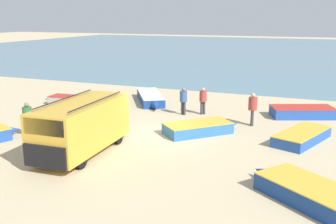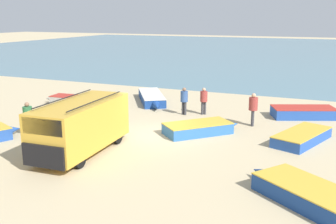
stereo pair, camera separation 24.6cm
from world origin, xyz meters
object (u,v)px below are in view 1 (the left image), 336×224
parked_van (82,125)px  fishing_rowboat_1 (200,128)px  fishing_rowboat_3 (71,101)px  fishing_rowboat_4 (151,98)px  fisherman_1 (183,99)px  fisherman_3 (203,98)px  fisherman_0 (253,106)px  fishing_rowboat_6 (309,193)px  fisherman_2 (27,116)px  fishing_rowboat_2 (304,112)px  fishing_rowboat_0 (303,136)px

parked_van → fishing_rowboat_1: size_ratio=1.48×
fishing_rowboat_3 → fishing_rowboat_4: fishing_rowboat_4 is taller
fisherman_1 → fisherman_3: (1.06, 0.54, -0.01)m
fisherman_0 → fishing_rowboat_6: bearing=101.1°
fishing_rowboat_3 → fisherman_2: fisherman_2 is taller
fishing_rowboat_2 → fisherman_1: bearing=175.1°
fishing_rowboat_2 → fishing_rowboat_1: bearing=-153.1°
fishing_rowboat_3 → fisherman_0: (12.17, -0.50, 0.78)m
fisherman_0 → fishing_rowboat_4: bearing=-34.2°
fishing_rowboat_3 → fishing_rowboat_1: bearing=159.4°
fishing_rowboat_1 → fishing_rowboat_6: (5.56, -5.84, 0.02)m
parked_van → fisherman_0: 9.37m
fishing_rowboat_1 → fisherman_1: (-2.11, 3.33, 0.71)m
fisherman_0 → parked_van: bearing=39.3°
fishing_rowboat_1 → fisherman_0: bearing=2.9°
fisherman_1 → fishing_rowboat_1: bearing=-130.6°
fishing_rowboat_1 → fisherman_0: fisherman_0 is taller
fishing_rowboat_4 → fisherman_2: size_ratio=3.02×
fishing_rowboat_4 → fisherman_0: 8.27m
fishing_rowboat_1 → fishing_rowboat_4: (-5.40, 5.73, 0.01)m
fishing_rowboat_0 → fishing_rowboat_3: (-14.93, 2.33, 0.03)m
fishing_rowboat_1 → fisherman_1: 4.00m
parked_van → fisherman_0: bearing=137.4°
fishing_rowboat_2 → fisherman_0: (-2.52, -3.01, 0.77)m
fishing_rowboat_4 → fisherman_0: (7.57, -3.24, 0.78)m
parked_van → fisherman_1: size_ratio=3.24×
fishing_rowboat_1 → fisherman_0: (2.17, 2.49, 0.79)m
fishing_rowboat_0 → fishing_rowboat_6: size_ratio=1.05×
fisherman_2 → fisherman_3: 10.05m
fisherman_0 → fisherman_1: (-4.28, 0.84, -0.08)m
fisherman_0 → fisherman_3: 3.51m
fisherman_2 → fisherman_3: (6.62, 7.56, -0.04)m
fishing_rowboat_6 → fisherman_1: (-7.68, 9.16, 0.70)m
fishing_rowboat_2 → fishing_rowboat_6: (0.88, -11.33, -0.01)m
fishing_rowboat_6 → fisherman_0: fisherman_0 is taller
fisherman_0 → fishing_rowboat_1: bearing=37.9°
fisherman_2 → fishing_rowboat_3: bearing=-116.2°
fisherman_1 → fisherman_3: bearing=-46.0°
fishing_rowboat_0 → fisherman_1: (-7.05, 2.67, 0.73)m
fishing_rowboat_2 → fisherman_0: 4.00m
fishing_rowboat_1 → fisherman_3: size_ratio=2.22×
fisherman_2 → fishing_rowboat_1: bearing=160.4°
fishing_rowboat_3 → fisherman_1: fisherman_1 is taller
fishing_rowboat_1 → fisherman_2: size_ratio=2.13×
fishing_rowboat_0 → fishing_rowboat_1: 4.98m
fishing_rowboat_2 → fisherman_1: fisherman_1 is taller
fishing_rowboat_0 → fishing_rowboat_3: bearing=101.1°
fisherman_2 → fisherman_3: fisherman_2 is taller
fishing_rowboat_3 → fisherman_2: bearing=105.1°
fishing_rowboat_3 → fisherman_1: (7.88, 0.34, 0.70)m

